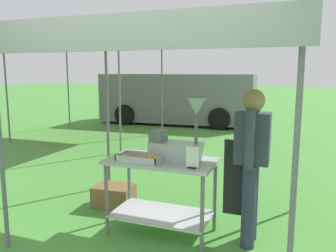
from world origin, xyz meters
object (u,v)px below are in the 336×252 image
object	(u,v)px
stall_canopy	(165,37)
donut_cart	(161,181)
vendor	(251,159)
van_grey	(178,98)
donut_tray	(142,159)
neighbour_tent	(86,46)
menu_sign	(192,159)
supply_crate	(114,196)
donut_fryer	(179,140)

from	to	relation	value
stall_canopy	donut_cart	xyz separation A→B (m)	(0.00, -0.10, -1.53)
vendor	van_grey	xyz separation A→B (m)	(-3.47, 7.68, -0.03)
donut_tray	van_grey	size ratio (longest dim) A/B	0.09
donut_tray	vendor	bearing A→B (deg)	13.58
donut_tray	van_grey	bearing A→B (deg)	106.65
donut_tray	neighbour_tent	bearing A→B (deg)	129.36
stall_canopy	vendor	world-z (taller)	stall_canopy
menu_sign	van_grey	distance (m)	8.55
stall_canopy	supply_crate	size ratio (longest dim) A/B	5.43
stall_canopy	neighbour_tent	world-z (taller)	neighbour_tent
vendor	neighbour_tent	world-z (taller)	neighbour_tent
donut_tray	vendor	xyz separation A→B (m)	(1.10, 0.27, 0.03)
donut_cart	van_grey	world-z (taller)	van_grey
vendor	supply_crate	bearing A→B (deg)	168.63
van_grey	stall_canopy	bearing A→B (deg)	-71.74
donut_tray	neighbour_tent	xyz separation A→B (m)	(-3.68, 4.49, 1.55)
donut_cart	van_grey	size ratio (longest dim) A/B	0.22
stall_canopy	van_grey	bearing A→B (deg)	108.26
neighbour_tent	stall_canopy	bearing A→B (deg)	-47.86
donut_cart	supply_crate	xyz separation A→B (m)	(-0.88, 0.49, -0.47)
menu_sign	donut_tray	bearing A→B (deg)	172.84
supply_crate	neighbour_tent	distance (m)	5.37
donut_cart	donut_fryer	distance (m)	0.49
donut_cart	menu_sign	distance (m)	0.57
donut_fryer	vendor	xyz separation A→B (m)	(0.76, 0.04, -0.15)
donut_fryer	vendor	size ratio (longest dim) A/B	0.43
van_grey	menu_sign	bearing A→B (deg)	-69.77
menu_sign	vendor	distance (m)	0.62
vendor	supply_crate	distance (m)	2.00
supply_crate	neighbour_tent	world-z (taller)	neighbour_tent
stall_canopy	menu_sign	size ratio (longest dim) A/B	13.40
neighbour_tent	donut_tray	bearing A→B (deg)	-50.64
stall_canopy	supply_crate	bearing A→B (deg)	155.94
donut_fryer	neighbour_tent	distance (m)	6.01
vendor	menu_sign	bearing A→B (deg)	-146.91
donut_cart	vendor	xyz separation A→B (m)	(0.93, 0.13, 0.30)
stall_canopy	vendor	distance (m)	1.54
donut_fryer	supply_crate	xyz separation A→B (m)	(-1.05, 0.40, -0.91)
vendor	van_grey	world-z (taller)	van_grey
donut_cart	donut_fryer	xyz separation A→B (m)	(0.17, 0.09, 0.45)
donut_fryer	supply_crate	world-z (taller)	donut_fryer
vendor	neighbour_tent	size ratio (longest dim) A/B	0.48
donut_tray	neighbour_tent	distance (m)	6.01
donut_fryer	menu_sign	size ratio (longest dim) A/B	3.21
menu_sign	supply_crate	size ratio (longest dim) A/B	0.40
stall_canopy	van_grey	distance (m)	8.22
donut_cart	supply_crate	bearing A→B (deg)	150.85
donut_tray	menu_sign	size ratio (longest dim) A/B	2.16
donut_cart	supply_crate	size ratio (longest dim) A/B	2.18
van_grey	neighbour_tent	world-z (taller)	neighbour_tent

